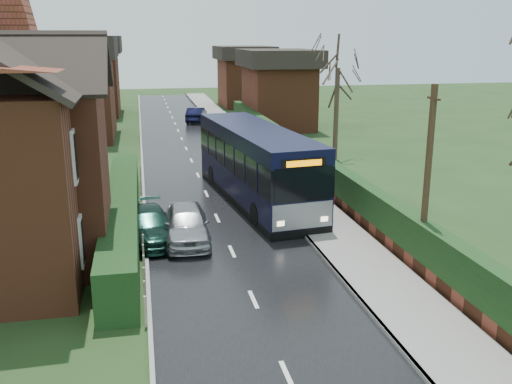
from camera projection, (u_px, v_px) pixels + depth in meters
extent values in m
plane|color=#28441D|center=(242.00, 274.00, 18.83)|extent=(140.00, 140.00, 0.00)
cube|color=black|center=(206.00, 194.00, 28.27)|extent=(6.00, 100.00, 0.02)
cube|color=slate|center=(289.00, 188.00, 29.08)|extent=(2.50, 100.00, 0.14)
cube|color=gray|center=(266.00, 190.00, 28.84)|extent=(0.12, 100.00, 0.14)
cube|color=gray|center=(144.00, 196.00, 27.68)|extent=(0.12, 100.00, 0.10)
cube|color=black|center=(123.00, 213.00, 22.59)|extent=(1.20, 16.00, 1.60)
cube|color=brown|center=(318.00, 183.00, 29.31)|extent=(0.30, 50.00, 0.60)
cube|color=black|center=(319.00, 165.00, 29.07)|extent=(0.60, 50.00, 1.20)
cube|color=brown|center=(67.00, 179.00, 18.87)|extent=(2.50, 4.00, 6.00)
cube|color=silver|center=(82.00, 238.00, 17.45)|extent=(0.08, 1.20, 1.60)
cube|color=black|center=(83.00, 238.00, 17.46)|extent=(0.03, 0.95, 1.35)
cube|color=silver|center=(75.00, 155.00, 16.76)|extent=(0.08, 1.20, 1.60)
cube|color=black|center=(76.00, 155.00, 16.77)|extent=(0.03, 0.95, 1.35)
cube|color=silver|center=(92.00, 202.00, 21.23)|extent=(0.08, 1.20, 1.60)
cube|color=black|center=(93.00, 202.00, 21.24)|extent=(0.03, 0.95, 1.35)
cube|color=silver|center=(86.00, 133.00, 20.54)|extent=(0.08, 1.20, 1.60)
cube|color=black|center=(87.00, 133.00, 20.55)|extent=(0.03, 0.95, 1.35)
cube|color=silver|center=(99.00, 177.00, 25.01)|extent=(0.08, 1.20, 1.60)
cube|color=black|center=(99.00, 177.00, 25.02)|extent=(0.03, 0.95, 1.35)
cube|color=silver|center=(94.00, 118.00, 24.32)|extent=(0.08, 1.20, 1.60)
cube|color=black|center=(95.00, 118.00, 24.33)|extent=(0.03, 0.95, 1.35)
cube|color=silver|center=(102.00, 165.00, 27.37)|extent=(0.08, 1.20, 1.60)
cube|color=black|center=(102.00, 165.00, 27.38)|extent=(0.03, 0.95, 1.35)
cube|color=silver|center=(98.00, 111.00, 26.69)|extent=(0.08, 1.20, 1.60)
cube|color=black|center=(98.00, 111.00, 26.69)|extent=(0.03, 0.95, 1.35)
cube|color=black|center=(256.00, 181.00, 27.00)|extent=(3.94, 11.62, 1.18)
cube|color=black|center=(256.00, 156.00, 26.68)|extent=(3.96, 11.62, 1.24)
cube|color=black|center=(256.00, 135.00, 26.42)|extent=(3.94, 11.62, 0.68)
cube|color=black|center=(256.00, 196.00, 27.20)|extent=(3.94, 11.62, 0.36)
cube|color=gray|center=(302.00, 216.00, 21.84)|extent=(2.48, 0.42, 1.04)
cube|color=black|center=(303.00, 184.00, 21.48)|extent=(2.32, 0.36, 1.35)
cube|color=black|center=(304.00, 163.00, 21.26)|extent=(1.81, 0.30, 0.36)
cube|color=#FF8C00|center=(304.00, 163.00, 21.23)|extent=(1.42, 0.21, 0.23)
cube|color=black|center=(302.00, 233.00, 22.02)|extent=(2.53, 0.45, 0.31)
cube|color=#FFF2CC|center=(281.00, 224.00, 21.56)|extent=(0.29, 0.08, 0.19)
cube|color=#FFF2CC|center=(324.00, 219.00, 22.12)|extent=(0.29, 0.08, 0.19)
cylinder|color=black|center=(257.00, 214.00, 23.43)|extent=(0.41, 1.02, 0.99)
cylinder|color=black|center=(309.00, 209.00, 24.14)|extent=(0.41, 1.02, 0.99)
cylinder|color=black|center=(213.00, 175.00, 30.09)|extent=(0.41, 1.02, 0.99)
cylinder|color=black|center=(255.00, 172.00, 30.81)|extent=(0.41, 1.02, 0.99)
imported|color=#B4B5BA|center=(187.00, 224.00, 21.60)|extent=(1.80, 4.17, 1.40)
imported|color=black|center=(149.00, 225.00, 21.72)|extent=(2.08, 4.32, 1.22)
imported|color=black|center=(196.00, 115.00, 51.70)|extent=(2.37, 4.32, 1.35)
cylinder|color=slate|center=(307.00, 184.00, 24.92)|extent=(0.08, 0.08, 2.63)
cube|color=white|center=(308.00, 159.00, 24.62)|extent=(0.10, 0.40, 0.30)
cube|color=white|center=(308.00, 168.00, 24.72)|extent=(0.08, 0.36, 0.26)
cylinder|color=#322416|center=(427.00, 183.00, 18.07)|extent=(0.21, 0.21, 6.19)
cube|color=#322416|center=(434.00, 98.00, 17.37)|extent=(0.11, 0.80, 0.07)
cylinder|color=#3C2C23|center=(336.00, 114.00, 35.58)|extent=(0.31, 0.31, 5.69)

